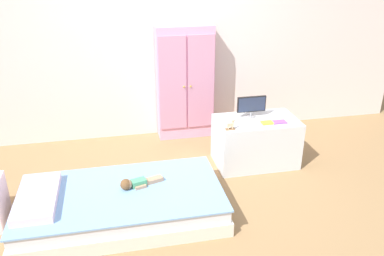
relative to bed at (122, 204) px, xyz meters
The scene contains 11 objects.
ground_plane 0.60m from the bed, 13.57° to the left, with size 10.00×10.00×0.02m, color #99754C.
back_wall 2.18m from the bed, 71.74° to the left, with size 6.40×0.05×2.70m, color silver.
bed is the anchor object (origin of this frame).
pillow 0.70m from the bed, behind, with size 0.32×0.68×0.07m, color silver.
doll 0.21m from the bed, 22.73° to the left, with size 0.39×0.18×0.10m.
wardrobe 1.86m from the bed, 60.69° to the left, with size 0.68×0.26×1.38m.
tv_stand 1.63m from the bed, 24.82° to the left, with size 0.86×0.52×0.51m, color silver.
tv_monitor 1.72m from the bed, 28.26° to the left, with size 0.31×0.10×0.23m.
rocking_horse_toy 1.31m from the bed, 23.78° to the left, with size 0.10×0.04×0.12m.
book_yellow 1.69m from the bed, 20.13° to the left, with size 0.12×0.09×0.02m, color gold.
book_purple 1.81m from the bed, 18.67° to the left, with size 0.15×0.09×0.01m, color #8E51B2.
Camera 1 is at (-0.55, -3.07, 2.14)m, focal length 36.88 mm.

